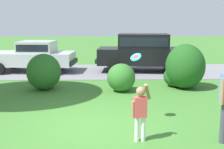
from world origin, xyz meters
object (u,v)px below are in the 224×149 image
object	(u,v)px
parked_suv	(143,51)
frisbee	(136,57)
child_thrower	(140,109)
parked_sedan	(33,55)

from	to	relation	value
parked_suv	frisbee	xyz separation A→B (m)	(-1.16, -7.44, 0.61)
parked_suv	frisbee	distance (m)	7.55
child_thrower	frisbee	xyz separation A→B (m)	(0.01, 1.19, 0.97)
parked_suv	frisbee	size ratio (longest dim) A/B	15.41
child_thrower	frisbee	world-z (taller)	frisbee
parked_sedan	parked_suv	distance (m)	5.54
parked_sedan	parked_suv	bearing A→B (deg)	-0.45
parked_suv	frisbee	world-z (taller)	parked_suv
parked_sedan	child_thrower	distance (m)	9.72
parked_suv	child_thrower	xyz separation A→B (m)	(-1.17, -8.63, -0.36)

